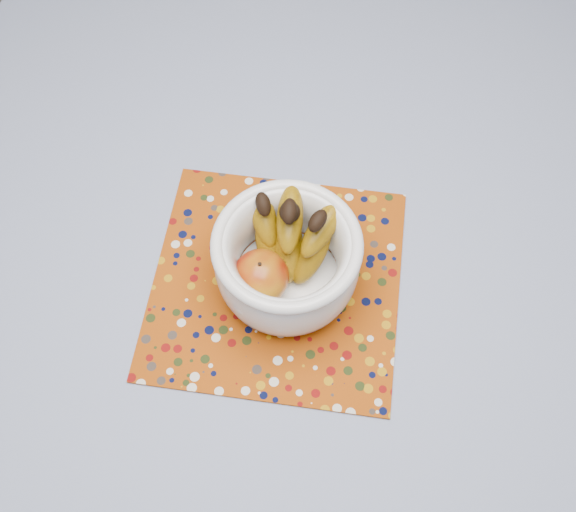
% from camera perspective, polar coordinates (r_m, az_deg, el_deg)
% --- Properties ---
extents(table, '(1.20, 1.20, 0.75)m').
position_cam_1_polar(table, '(1.06, 0.80, -1.60)').
color(table, brown).
rests_on(table, ground).
extents(tablecloth, '(1.32, 1.32, 0.01)m').
position_cam_1_polar(tablecloth, '(0.99, 0.86, 0.53)').
color(tablecloth, slate).
rests_on(tablecloth, table).
extents(placemat, '(0.39, 0.39, 0.00)m').
position_cam_1_polar(placemat, '(0.96, -0.98, -2.22)').
color(placemat, '#913A07').
rests_on(placemat, tablecloth).
extents(fruit_bowl, '(0.21, 0.20, 0.16)m').
position_cam_1_polar(fruit_bowl, '(0.90, -0.09, 0.25)').
color(fruit_bowl, white).
rests_on(fruit_bowl, placemat).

